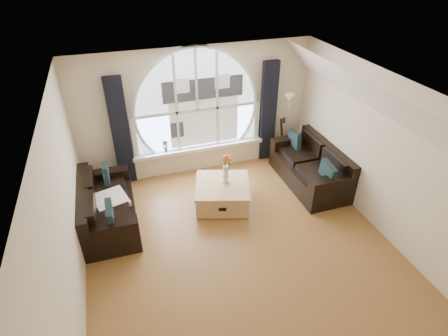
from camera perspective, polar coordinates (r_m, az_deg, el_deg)
The scene contains 20 objects.
ground at distance 6.33m, azimuth 2.59°, elevation -12.27°, with size 5.00×5.50×0.01m, color brown.
ceiling at distance 4.82m, azimuth 3.39°, elevation 11.12°, with size 5.00×5.50×0.01m, color silver.
wall_back at distance 7.77m, azimuth -4.29°, elevation 8.88°, with size 5.00×0.01×2.70m, color beige.
wall_left at distance 5.27m, azimuth -23.61°, elevation -6.82°, with size 0.01×5.50×2.70m, color beige.
wall_right at distance 6.66m, azimuth 23.51°, elevation 1.81°, with size 0.01×5.50×2.70m, color beige.
attic_slope at distance 6.06m, azimuth 23.36°, elevation 9.52°, with size 0.92×5.50×0.72m, color silver.
arched_window at distance 7.64m, azimuth -4.32°, elevation 10.68°, with size 2.60×0.06×2.15m, color silver.
window_sill at distance 8.06m, azimuth -3.88°, elevation 3.13°, with size 2.90×0.22×0.08m, color white.
window_frame at distance 7.61m, azimuth -4.26°, elevation 10.61°, with size 2.76×0.08×2.15m, color white.
neighbor_house at distance 7.70m, azimuth -3.16°, elevation 9.92°, with size 1.70×0.02×1.50m, color silver.
curtain_left at distance 7.57m, azimuth -15.86°, elevation 5.32°, with size 0.35×0.12×2.30m, color black.
curtain_right at distance 8.24m, azimuth 6.93°, elevation 8.64°, with size 0.35×0.12×2.30m, color black.
sofa_left at distance 6.85m, azimuth -17.75°, elevation -5.61°, with size 0.93×1.85×0.82m, color black.
sofa_right at distance 7.80m, azimuth 13.34°, elevation 0.23°, with size 0.97×1.94×0.86m, color black.
coffee_chest at distance 7.08m, azimuth -0.27°, elevation -3.95°, with size 1.02×1.02×0.50m, color #AA8048.
throw_blanket at distance 6.78m, azimuth -17.29°, elevation -4.87°, with size 0.55×0.55×0.10m, color silver.
vase_flowers at distance 6.82m, azimuth 0.28°, elevation 0.60°, with size 0.24×0.24×0.70m, color white.
floor_lamp at distance 8.38m, azimuth 9.75°, elevation 6.18°, with size 0.24×0.24×1.60m, color #B2B2B2.
guitar at distance 8.56m, azimuth 8.75°, elevation 4.83°, with size 0.36×0.24×1.06m, color #945B2C.
potted_plant at distance 7.85m, azimuth -9.16°, elevation 3.38°, with size 0.14×0.10×0.27m, color #1E6023.
Camera 1 is at (-1.66, -4.17, 4.46)m, focal length 29.22 mm.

